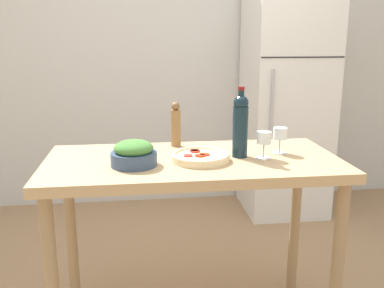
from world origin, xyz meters
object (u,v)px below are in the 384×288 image
object	(u,v)px
refrigerator	(286,105)
wine_glass_far	(280,135)
pepper_mill	(176,125)
wine_glass_near	(264,140)
salad_bowl	(134,154)
homemade_pizza	(200,157)
wine_bottle	(240,124)

from	to	relation	value
refrigerator	wine_glass_far	world-z (taller)	refrigerator
pepper_mill	wine_glass_near	bearing A→B (deg)	-36.34
wine_glass_far	pepper_mill	size ratio (longest dim) A/B	0.55
salad_bowl	homemade_pizza	xyz separation A→B (m)	(0.30, 0.04, -0.03)
refrigerator	salad_bowl	distance (m)	2.01
refrigerator	homemade_pizza	world-z (taller)	refrigerator
wine_glass_near	homemade_pizza	distance (m)	0.30
refrigerator	wine_glass_near	size ratio (longest dim) A/B	14.48
wine_glass_far	homemade_pizza	distance (m)	0.41
salad_bowl	homemade_pizza	distance (m)	0.30
refrigerator	salad_bowl	xyz separation A→B (m)	(-1.24, -1.59, 0.05)
pepper_mill	salad_bowl	distance (m)	0.39
refrigerator	salad_bowl	bearing A→B (deg)	-128.03
wine_glass_near	homemade_pizza	bearing A→B (deg)	-179.17
homemade_pizza	wine_glass_near	bearing A→B (deg)	0.83
pepper_mill	wine_bottle	bearing A→B (deg)	-40.50
wine_bottle	wine_glass_far	size ratio (longest dim) A/B	2.60
refrigerator	pepper_mill	size ratio (longest dim) A/B	8.01
pepper_mill	salad_bowl	world-z (taller)	pepper_mill
salad_bowl	wine_glass_far	bearing A→B (deg)	9.59
wine_glass_far	salad_bowl	size ratio (longest dim) A/B	0.62
wine_bottle	pepper_mill	world-z (taller)	wine_bottle
refrigerator	wine_glass_near	distance (m)	1.68
refrigerator	homemade_pizza	bearing A→B (deg)	-121.30
salad_bowl	homemade_pizza	world-z (taller)	salad_bowl
wine_bottle	wine_glass_far	bearing A→B (deg)	9.44
pepper_mill	refrigerator	bearing A→B (deg)	50.91
wine_bottle	wine_glass_near	xyz separation A→B (m)	(0.10, -0.04, -0.07)
refrigerator	wine_glass_far	size ratio (longest dim) A/B	14.48
wine_glass_far	pepper_mill	world-z (taller)	pepper_mill
refrigerator	homemade_pizza	xyz separation A→B (m)	(-0.94, -1.55, 0.02)
pepper_mill	salad_bowl	bearing A→B (deg)	-123.52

